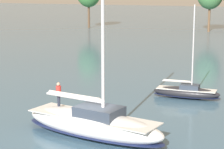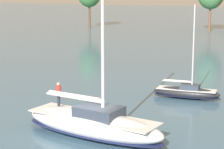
% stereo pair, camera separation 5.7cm
% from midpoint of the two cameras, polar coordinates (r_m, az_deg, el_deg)
% --- Properties ---
extents(ground_plane, '(400.00, 400.00, 0.00)m').
position_cam_midpoint_polar(ground_plane, '(27.68, -2.48, -8.15)').
color(ground_plane, '#42667F').
extents(sailboat_main, '(10.27, 4.28, 13.69)m').
position_cam_midpoint_polar(sailboat_main, '(27.37, -2.46, -6.32)').
color(sailboat_main, silver).
rests_on(sailboat_main, ground).
extents(sailboat_moored_near_marina, '(5.79, 1.94, 7.87)m').
position_cam_midpoint_polar(sailboat_moored_near_marina, '(37.48, 9.76, -2.26)').
color(sailboat_moored_near_marina, '#232328').
rests_on(sailboat_moored_near_marina, ground).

